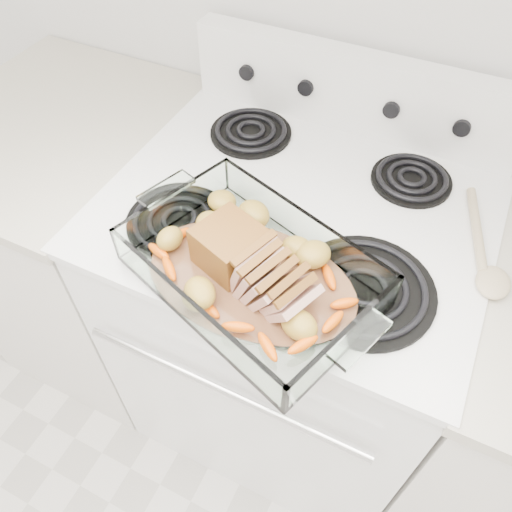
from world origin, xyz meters
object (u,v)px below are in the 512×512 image
at_px(baking_dish, 251,274).
at_px(pork_roast, 244,262).
at_px(electric_range, 289,321).
at_px(counter_left, 94,245).

height_order(baking_dish, pork_roast, pork_roast).
xyz_separation_m(electric_range, baking_dish, (0.00, -0.23, 0.48)).
height_order(counter_left, pork_roast, pork_roast).
bearing_deg(counter_left, electric_range, 0.10).
height_order(electric_range, counter_left, electric_range).
distance_m(counter_left, pork_roast, 0.87).
bearing_deg(electric_range, counter_left, -179.90).
xyz_separation_m(electric_range, counter_left, (-0.67, -0.00, -0.02)).
bearing_deg(baking_dish, counter_left, -179.90).
xyz_separation_m(baking_dish, pork_roast, (-0.01, 0.00, 0.03)).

